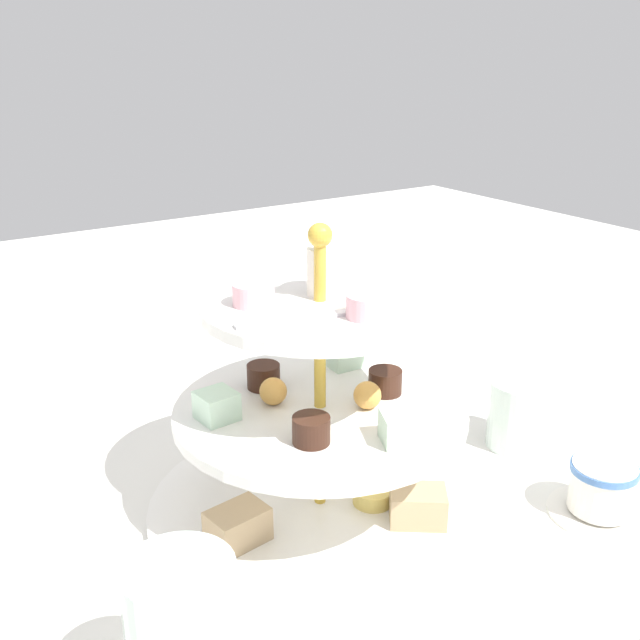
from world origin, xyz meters
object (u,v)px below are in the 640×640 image
(tiered_serving_stand, at_px, (321,431))
(butter_knife_left, at_px, (28,478))
(teacup_with_saucer, at_px, (601,491))
(water_glass_short_left, at_px, (519,414))

(tiered_serving_stand, xyz_separation_m, butter_knife_left, (-0.21, 0.20, -0.08))
(teacup_with_saucer, bearing_deg, butter_knife_left, 140.53)
(tiered_serving_stand, height_order, teacup_with_saucer, tiered_serving_stand)
(tiered_serving_stand, distance_m, butter_knife_left, 0.30)
(teacup_with_saucer, distance_m, butter_knife_left, 0.54)
(water_glass_short_left, xyz_separation_m, teacup_with_saucer, (-0.03, -0.13, -0.01))
(tiered_serving_stand, relative_size, teacup_with_saucer, 3.43)
(teacup_with_saucer, bearing_deg, tiered_serving_stand, 145.32)
(tiered_serving_stand, height_order, water_glass_short_left, tiered_serving_stand)
(water_glass_short_left, bearing_deg, butter_knife_left, 154.39)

